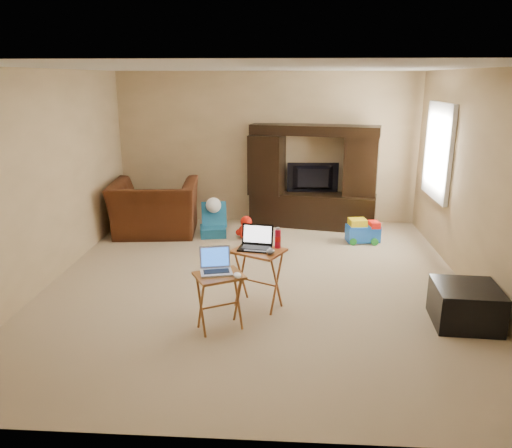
# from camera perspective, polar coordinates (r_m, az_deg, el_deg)

# --- Properties ---
(floor) EXTENTS (5.50, 5.50, 0.00)m
(floor) POSITION_cam_1_polar(r_m,az_deg,el_deg) (6.12, 0.12, -6.67)
(floor) COLOR tan
(floor) RESTS_ON ground
(ceiling) EXTENTS (5.50, 5.50, 0.00)m
(ceiling) POSITION_cam_1_polar(r_m,az_deg,el_deg) (5.63, 0.14, 17.45)
(ceiling) COLOR silver
(ceiling) RESTS_ON ground
(wall_back) EXTENTS (5.00, 0.00, 5.00)m
(wall_back) POSITION_cam_1_polar(r_m,az_deg,el_deg) (8.45, 1.28, 8.61)
(wall_back) COLOR tan
(wall_back) RESTS_ON ground
(wall_front) EXTENTS (5.00, 0.00, 5.00)m
(wall_front) POSITION_cam_1_polar(r_m,az_deg,el_deg) (3.11, -2.99, -5.33)
(wall_front) COLOR tan
(wall_front) RESTS_ON ground
(wall_left) EXTENTS (0.00, 5.50, 5.50)m
(wall_left) POSITION_cam_1_polar(r_m,az_deg,el_deg) (6.40, -22.91, 4.78)
(wall_left) COLOR tan
(wall_left) RESTS_ON ground
(wall_right) EXTENTS (0.00, 5.50, 5.50)m
(wall_right) POSITION_cam_1_polar(r_m,az_deg,el_deg) (6.12, 24.24, 4.15)
(wall_right) COLOR tan
(wall_right) RESTS_ON ground
(window_pane) EXTENTS (0.00, 1.20, 1.20)m
(window_pane) POSITION_cam_1_polar(r_m,az_deg,el_deg) (7.54, 20.25, 7.81)
(window_pane) COLOR white
(window_pane) RESTS_ON ground
(window_frame) EXTENTS (0.06, 1.14, 1.34)m
(window_frame) POSITION_cam_1_polar(r_m,az_deg,el_deg) (7.54, 20.10, 7.82)
(window_frame) COLOR white
(window_frame) RESTS_ON ground
(entertainment_center) EXTENTS (2.11, 0.91, 1.67)m
(entertainment_center) POSITION_cam_1_polar(r_m,az_deg,el_deg) (8.24, 6.56, 5.39)
(entertainment_center) COLOR black
(entertainment_center) RESTS_ON floor
(television) EXTENTS (0.85, 0.15, 0.49)m
(television) POSITION_cam_1_polar(r_m,az_deg,el_deg) (8.29, 6.54, 5.21)
(television) COLOR black
(television) RESTS_ON entertainment_center
(recliner) EXTENTS (1.41, 1.26, 0.84)m
(recliner) POSITION_cam_1_polar(r_m,az_deg,el_deg) (8.00, -11.47, 1.79)
(recliner) COLOR #461D0F
(recliner) RESTS_ON floor
(child_rocker) EXTENTS (0.47, 0.52, 0.52)m
(child_rocker) POSITION_cam_1_polar(r_m,az_deg,el_deg) (7.81, -4.97, 0.48)
(child_rocker) COLOR #16567C
(child_rocker) RESTS_ON floor
(plush_toy) EXTENTS (0.33, 0.28, 0.37)m
(plush_toy) POSITION_cam_1_polar(r_m,az_deg,el_deg) (7.64, -1.12, -0.41)
(plush_toy) COLOR red
(plush_toy) RESTS_ON floor
(push_toy) EXTENTS (0.54, 0.43, 0.37)m
(push_toy) POSITION_cam_1_polar(r_m,az_deg,el_deg) (7.67, 12.13, -0.72)
(push_toy) COLOR blue
(push_toy) RESTS_ON floor
(ottoman) EXTENTS (0.66, 0.66, 0.40)m
(ottoman) POSITION_cam_1_polar(r_m,az_deg,el_deg) (5.49, 22.84, -8.55)
(ottoman) COLOR black
(ottoman) RESTS_ON floor
(tray_table_left) EXTENTS (0.56, 0.52, 0.58)m
(tray_table_left) POSITION_cam_1_polar(r_m,az_deg,el_deg) (4.95, -4.17, -8.86)
(tray_table_left) COLOR #975724
(tray_table_left) RESTS_ON floor
(tray_table_right) EXTENTS (0.63, 0.58, 0.65)m
(tray_table_right) POSITION_cam_1_polar(r_m,az_deg,el_deg) (5.38, 0.29, -6.23)
(tray_table_right) COLOR #A64E28
(tray_table_right) RESTS_ON floor
(laptop_left) EXTENTS (0.35, 0.32, 0.24)m
(laptop_left) POSITION_cam_1_polar(r_m,az_deg,el_deg) (4.82, -4.58, -4.31)
(laptop_left) COLOR silver
(laptop_left) RESTS_ON tray_table_left
(laptop_right) EXTENTS (0.38, 0.33, 0.24)m
(laptop_right) POSITION_cam_1_polar(r_m,az_deg,el_deg) (5.25, -0.12, -1.65)
(laptop_right) COLOR black
(laptop_right) RESTS_ON tray_table_right
(mouse_left) EXTENTS (0.10, 0.13, 0.05)m
(mouse_left) POSITION_cam_1_polar(r_m,az_deg,el_deg) (4.74, -2.14, -5.89)
(mouse_left) COLOR white
(mouse_left) RESTS_ON tray_table_left
(mouse_right) EXTENTS (0.11, 0.15, 0.05)m
(mouse_right) POSITION_cam_1_polar(r_m,az_deg,el_deg) (5.14, 1.67, -3.16)
(mouse_right) COLOR #45454A
(mouse_right) RESTS_ON tray_table_right
(water_bottle) EXTENTS (0.06, 0.06, 0.20)m
(water_bottle) POSITION_cam_1_polar(r_m,az_deg,el_deg) (5.30, 2.51, -1.71)
(water_bottle) COLOR red
(water_bottle) RESTS_ON tray_table_right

